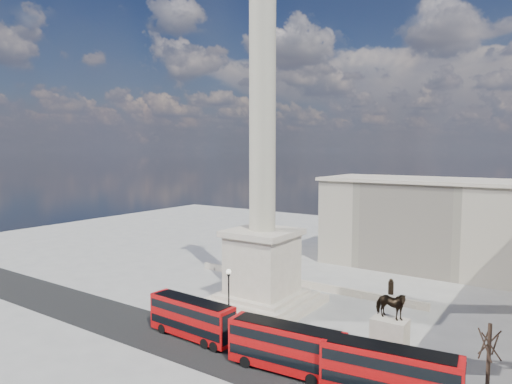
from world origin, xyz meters
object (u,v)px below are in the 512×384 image
object	(u,v)px
nelsons_column	(262,215)
red_bus_a	(192,318)
victorian_lamp	(229,293)
equestrian_statue	(390,334)
pedestrian_crossing	(237,329)
red_bus_b	(286,347)
pedestrian_walking	(375,367)
pedestrian_standing	(421,373)
red_bus_c	(391,373)

from	to	relation	value
nelsons_column	red_bus_a	bearing A→B (deg)	-91.99
red_bus_a	victorian_lamp	bearing A→B (deg)	75.95
red_bus_a	equestrian_statue	bearing A→B (deg)	19.98
red_bus_a	pedestrian_crossing	world-z (taller)	red_bus_a
red_bus_b	nelsons_column	bearing A→B (deg)	126.05
equestrian_statue	pedestrian_walking	xyz separation A→B (m)	(-0.32, -3.18, -2.25)
nelsons_column	pedestrian_walking	distance (m)	25.70
equestrian_statue	pedestrian_crossing	bearing A→B (deg)	-168.73
red_bus_a	equestrian_statue	distance (m)	21.97
pedestrian_walking	victorian_lamp	bearing A→B (deg)	156.69
pedestrian_standing	red_bus_b	bearing A→B (deg)	16.51
victorian_lamp	red_bus_b	bearing A→B (deg)	-26.35
victorian_lamp	pedestrian_standing	distance (m)	23.39
red_bus_a	pedestrian_walking	world-z (taller)	red_bus_a
nelsons_column	red_bus_c	xyz separation A→B (m)	(22.81, -14.09, -10.39)
red_bus_c	pedestrian_standing	xyz separation A→B (m)	(1.33, 4.80, -1.60)
nelsons_column	victorian_lamp	distance (m)	12.42
equestrian_statue	pedestrian_standing	distance (m)	4.73
nelsons_column	red_bus_a	distance (m)	17.43
victorian_lamp	pedestrian_walking	xyz separation A→B (m)	(19.14, -1.58, -3.43)
victorian_lamp	pedestrian_walking	bearing A→B (deg)	-4.72
red_bus_c	victorian_lamp	world-z (taller)	victorian_lamp
pedestrian_walking	nelsons_column	bearing A→B (deg)	133.92
nelsons_column	red_bus_c	world-z (taller)	nelsons_column
red_bus_a	red_bus_c	world-z (taller)	red_bus_c
red_bus_b	pedestrian_crossing	size ratio (longest dim) A/B	6.30
red_bus_b	red_bus_c	world-z (taller)	red_bus_c
red_bus_a	victorian_lamp	size ratio (longest dim) A/B	1.57
red_bus_c	pedestrian_crossing	size ratio (longest dim) A/B	6.40
red_bus_b	red_bus_c	size ratio (longest dim) A/B	0.99
pedestrian_crossing	victorian_lamp	bearing A→B (deg)	21.56
red_bus_a	pedestrian_walking	size ratio (longest dim) A/B	6.53
red_bus_a	pedestrian_standing	size ratio (longest dim) A/B	6.22
red_bus_b	equestrian_statue	bearing A→B (deg)	38.68
pedestrian_walking	pedestrian_crossing	distance (m)	16.56
red_bus_b	pedestrian_crossing	distance (m)	10.06
nelsons_column	pedestrian_crossing	xyz separation A→B (m)	(3.58, -10.66, -11.97)
red_bus_a	pedestrian_walking	xyz separation A→B (m)	(20.62, 3.42, -1.54)
victorian_lamp	pedestrian_crossing	xyz separation A→B (m)	(2.57, -1.77, -3.36)
pedestrian_standing	red_bus_c	bearing A→B (deg)	65.86
pedestrian_standing	nelsons_column	bearing A→B (deg)	-29.69
red_bus_c	equestrian_statue	world-z (taller)	equestrian_statue
nelsons_column	red_bus_a	world-z (taller)	nelsons_column
victorian_lamp	pedestrian_crossing	bearing A→B (deg)	-34.46
nelsons_column	pedestrian_crossing	bearing A→B (deg)	-71.45
nelsons_column	equestrian_statue	xyz separation A→B (m)	(20.46, -7.30, -9.78)
pedestrian_crossing	pedestrian_standing	bearing A→B (deg)	-120.16
pedestrian_crossing	pedestrian_walking	bearing A→B (deg)	-123.33
equestrian_statue	pedestrian_walking	world-z (taller)	equestrian_statue
red_bus_c	victorian_lamp	size ratio (longest dim) A/B	1.66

